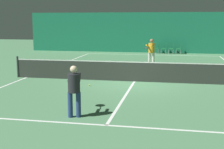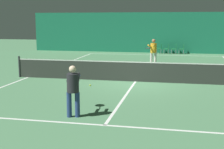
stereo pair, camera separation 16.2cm
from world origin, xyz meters
The scene contains 15 objects.
ground_plane centered at (0.00, 0.00, 0.00)m, with size 60.00×60.00×0.00m, color #4C7F56.
backdrop_curtain centered at (0.00, 13.82, 1.79)m, with size 23.00×0.12×3.58m.
court_line_baseline_far centered at (0.00, 11.90, 0.00)m, with size 11.00×0.10×0.00m.
court_line_service_far centered at (0.00, 6.40, 0.00)m, with size 8.25×0.10×0.00m.
court_line_service_near centered at (0.00, -6.40, 0.00)m, with size 8.25×0.10×0.00m.
court_line_sideline_left centered at (-5.50, 0.00, 0.00)m, with size 0.10×23.80×0.00m.
court_line_centre centered at (0.00, 0.00, 0.00)m, with size 0.10×12.80×0.00m.
tennis_net centered at (0.00, 0.00, 0.51)m, with size 12.00×0.10×1.07m.
player_near centered at (-1.10, -5.80, 0.90)m, with size 0.65×1.34×1.55m.
player_far centered at (0.40, 5.46, 0.99)m, with size 0.70×1.41×1.70m.
courtside_chair_0 centered at (0.39, 13.27, 0.49)m, with size 0.44×0.44×0.84m.
courtside_chair_1 centered at (1.03, 13.27, 0.49)m, with size 0.44×0.44×0.84m.
courtside_chair_2 centered at (1.67, 13.27, 0.49)m, with size 0.44×0.44×0.84m.
courtside_chair_3 centered at (2.32, 13.27, 0.49)m, with size 0.44×0.44×0.84m.
tennis_ball centered at (-1.83, -1.41, 0.03)m, with size 0.07×0.07×0.07m.
Camera 1 is at (1.71, -14.42, 2.83)m, focal length 50.00 mm.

